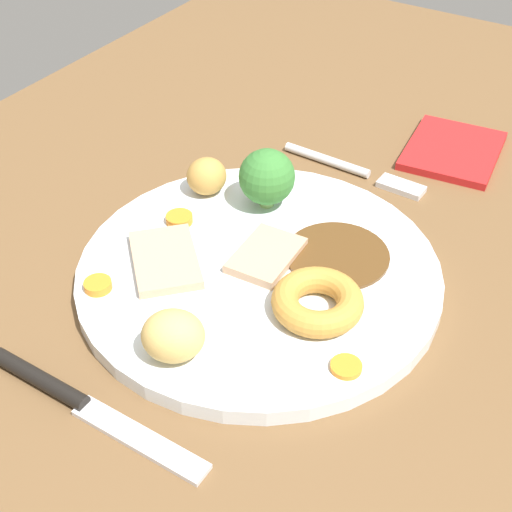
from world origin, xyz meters
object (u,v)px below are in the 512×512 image
(carrot_coin_front, at_px, (98,285))
(fork, at_px, (357,171))
(roast_potato_left, at_px, (207,176))
(knife, at_px, (75,400))
(roast_potato_right, at_px, (171,334))
(folded_napkin, at_px, (453,151))
(meat_slice_under, at_px, (165,260))
(yorkshire_pudding, at_px, (317,301))
(meat_slice_main, at_px, (266,255))
(carrot_coin_back, at_px, (179,219))
(carrot_coin_side, at_px, (346,367))
(broccoli_floret, at_px, (267,177))
(dinner_plate, at_px, (256,272))

(carrot_coin_front, relative_size, fork, 0.14)
(roast_potato_left, xyz_separation_m, knife, (0.24, 0.06, -0.03))
(roast_potato_right, relative_size, folded_napkin, 0.41)
(roast_potato_left, bearing_deg, meat_slice_under, 16.19)
(roast_potato_right, bearing_deg, fork, 179.81)
(yorkshire_pudding, height_order, fork, yorkshire_pudding)
(meat_slice_under, bearing_deg, fork, 163.57)
(meat_slice_main, relative_size, yorkshire_pudding, 0.93)
(meat_slice_under, height_order, fork, meat_slice_under)
(knife, bearing_deg, carrot_coin_back, 105.59)
(yorkshire_pudding, xyz_separation_m, roast_potato_right, (0.09, -0.07, 0.01))
(roast_potato_left, bearing_deg, carrot_coin_side, 58.51)
(broccoli_floret, height_order, knife, broccoli_floret)
(meat_slice_main, height_order, broccoli_floret, broccoli_floret)
(meat_slice_main, bearing_deg, carrot_coin_front, -42.80)
(yorkshire_pudding, xyz_separation_m, carrot_coin_side, (0.04, 0.04, -0.01))
(carrot_coin_front, distance_m, fork, 0.29)
(dinner_plate, bearing_deg, carrot_coin_side, 61.45)
(yorkshire_pudding, height_order, roast_potato_right, roast_potato_right)
(meat_slice_under, height_order, carrot_coin_side, meat_slice_under)
(carrot_coin_back, bearing_deg, yorkshire_pudding, 77.14)
(dinner_plate, xyz_separation_m, roast_potato_right, (0.11, 0.00, 0.03))
(meat_slice_main, distance_m, roast_potato_left, 0.11)
(carrot_coin_side, distance_m, folded_napkin, 0.34)
(yorkshire_pudding, bearing_deg, broccoli_floret, -133.24)
(meat_slice_under, bearing_deg, carrot_coin_back, -155.00)
(roast_potato_right, xyz_separation_m, broccoli_floret, (-0.19, -0.04, 0.01))
(carrot_coin_front, bearing_deg, meat_slice_main, 137.20)
(meat_slice_under, height_order, roast_potato_right, roast_potato_right)
(roast_potato_right, xyz_separation_m, knife, (0.06, -0.04, -0.03))
(carrot_coin_front, relative_size, carrot_coin_back, 0.93)
(roast_potato_left, distance_m, roast_potato_right, 0.20)
(carrot_coin_front, height_order, folded_napkin, carrot_coin_front)
(carrot_coin_front, xyz_separation_m, fork, (-0.28, 0.09, -0.01))
(carrot_coin_back, xyz_separation_m, knife, (0.19, 0.05, -0.01))
(roast_potato_right, height_order, folded_napkin, roast_potato_right)
(carrot_coin_side, bearing_deg, carrot_coin_front, -82.04)
(carrot_coin_back, height_order, knife, carrot_coin_back)
(roast_potato_right, bearing_deg, meat_slice_main, 178.91)
(folded_napkin, bearing_deg, meat_slice_main, -14.24)
(meat_slice_main, distance_m, yorkshire_pudding, 0.07)
(carrot_coin_side, xyz_separation_m, knife, (0.12, -0.15, -0.01))
(meat_slice_under, distance_m, broccoli_floret, 0.12)
(meat_slice_main, xyz_separation_m, knife, (0.19, -0.04, -0.01))
(yorkshire_pudding, height_order, knife, yorkshire_pudding)
(carrot_coin_front, bearing_deg, carrot_coin_back, 178.84)
(roast_potato_right, bearing_deg, roast_potato_left, -152.12)
(yorkshire_pudding, bearing_deg, meat_slice_main, -116.67)
(meat_slice_main, distance_m, roast_potato_right, 0.13)
(meat_slice_main, height_order, folded_napkin, meat_slice_main)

